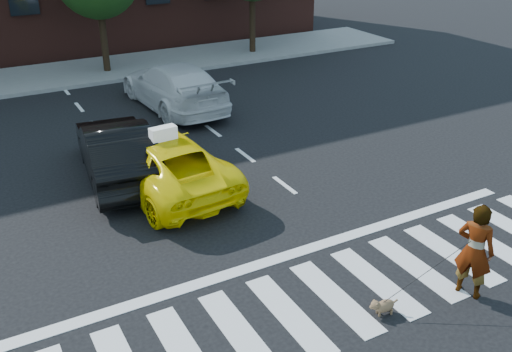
{
  "coord_description": "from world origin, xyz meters",
  "views": [
    {
      "loc": [
        -5.41,
        -6.77,
        6.66
      ],
      "look_at": [
        0.12,
        3.26,
        1.1
      ],
      "focal_mm": 40.0,
      "sensor_mm": 36.0,
      "label": 1
    }
  ],
  "objects_px": {
    "black_sedan": "(117,151)",
    "woman": "(475,251)",
    "taxi": "(163,162)",
    "white_suv": "(174,86)",
    "dog": "(383,306)"
  },
  "relations": [
    {
      "from": "woman",
      "to": "taxi",
      "type": "bearing_deg",
      "value": 2.19
    },
    {
      "from": "taxi",
      "to": "white_suv",
      "type": "relative_size",
      "value": 0.91
    },
    {
      "from": "white_suv",
      "to": "taxi",
      "type": "bearing_deg",
      "value": 63.07
    },
    {
      "from": "taxi",
      "to": "white_suv",
      "type": "height_order",
      "value": "white_suv"
    },
    {
      "from": "taxi",
      "to": "dog",
      "type": "height_order",
      "value": "taxi"
    },
    {
      "from": "taxi",
      "to": "woman",
      "type": "xyz_separation_m",
      "value": [
        3.41,
        -6.9,
        0.25
      ]
    },
    {
      "from": "black_sedan",
      "to": "woman",
      "type": "distance_m",
      "value": 9.06
    },
    {
      "from": "taxi",
      "to": "woman",
      "type": "relative_size",
      "value": 2.65
    },
    {
      "from": "black_sedan",
      "to": "white_suv",
      "type": "relative_size",
      "value": 0.86
    },
    {
      "from": "woman",
      "to": "dog",
      "type": "distance_m",
      "value": 1.97
    },
    {
      "from": "woman",
      "to": "black_sedan",
      "type": "bearing_deg",
      "value": 3.88
    },
    {
      "from": "white_suv",
      "to": "dog",
      "type": "height_order",
      "value": "white_suv"
    },
    {
      "from": "taxi",
      "to": "woman",
      "type": "distance_m",
      "value": 7.7
    },
    {
      "from": "taxi",
      "to": "white_suv",
      "type": "bearing_deg",
      "value": -118.97
    },
    {
      "from": "taxi",
      "to": "black_sedan",
      "type": "height_order",
      "value": "black_sedan"
    }
  ]
}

